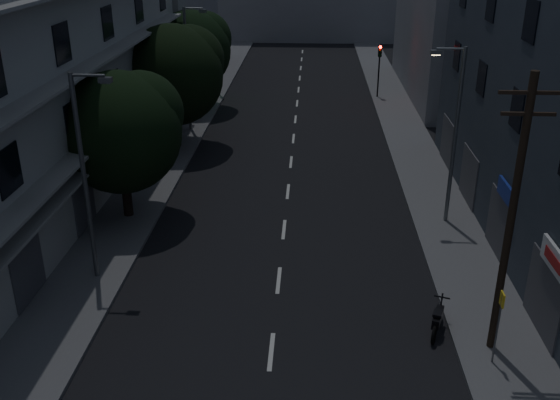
{
  "coord_description": "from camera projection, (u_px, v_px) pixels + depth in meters",
  "views": [
    {
      "loc": [
        1.15,
        -10.1,
        12.66
      ],
      "look_at": [
        0.0,
        12.0,
        3.0
      ],
      "focal_mm": 40.0,
      "sensor_mm": 36.0,
      "label": 1
    }
  ],
  "objects": [
    {
      "name": "lane_markings",
      "position": [
        294.0,
        128.0,
        42.96
      ],
      "size": [
        0.15,
        60.5,
        0.01
      ],
      "color": "beige",
      "rests_on": "ground"
    },
    {
      "name": "traffic_signal_far_right",
      "position": [
        380.0,
        60.0,
        49.31
      ],
      "size": [
        0.28,
        0.37,
        4.1
      ],
      "color": "black",
      "rests_on": "sidewalk_right"
    },
    {
      "name": "street_lamp_left_near",
      "position": [
        86.0,
        169.0,
        22.7
      ],
      "size": [
        1.51,
        0.25,
        8.0
      ],
      "color": "#515558",
      "rests_on": "sidewalk_left"
    },
    {
      "name": "ground",
      "position": [
        291.0,
        159.0,
        37.24
      ],
      "size": [
        160.0,
        160.0,
        0.0
      ],
      "primitive_type": "plane",
      "color": "black",
      "rests_on": "ground"
    },
    {
      "name": "building_left",
      "position": [
        27.0,
        63.0,
        28.61
      ],
      "size": [
        7.0,
        36.0,
        14.0
      ],
      "color": "#A0A09B",
      "rests_on": "ground"
    },
    {
      "name": "street_lamp_right",
      "position": [
        453.0,
        128.0,
        27.36
      ],
      "size": [
        1.51,
        0.25,
        8.0
      ],
      "color": "slate",
      "rests_on": "sidewalk_right"
    },
    {
      "name": "tree_far",
      "position": [
        192.0,
        47.0,
        45.72
      ],
      "size": [
        5.81,
        5.81,
        7.19
      ],
      "color": "black",
      "rests_on": "sidewalk_left"
    },
    {
      "name": "building_far_right",
      "position": [
        450.0,
        13.0,
        49.63
      ],
      "size": [
        6.0,
        20.0,
        13.0
      ],
      "primitive_type": "cube",
      "color": "slate",
      "rests_on": "ground"
    },
    {
      "name": "motorcycle",
      "position": [
        437.0,
        321.0,
        21.09
      ],
      "size": [
        0.83,
        1.8,
        1.2
      ],
      "rotation": [
        0.0,
        0.0,
        -0.34
      ],
      "color": "black",
      "rests_on": "ground"
    },
    {
      "name": "utility_pole",
      "position": [
        512.0,
        215.0,
        18.46
      ],
      "size": [
        1.8,
        0.24,
        9.0
      ],
      "color": "black",
      "rests_on": "sidewalk_right"
    },
    {
      "name": "sidewalk_right",
      "position": [
        418.0,
        160.0,
        36.86
      ],
      "size": [
        3.0,
        90.0,
        0.15
      ],
      "primitive_type": "cube",
      "color": "#565659",
      "rests_on": "ground"
    },
    {
      "name": "tree_mid",
      "position": [
        174.0,
        71.0,
        37.36
      ],
      "size": [
        6.06,
        6.06,
        7.45
      ],
      "color": "black",
      "rests_on": "sidewalk_left"
    },
    {
      "name": "tree_near",
      "position": [
        121.0,
        128.0,
        28.01
      ],
      "size": [
        5.56,
        5.56,
        6.86
      ],
      "color": "black",
      "rests_on": "sidewalk_left"
    },
    {
      "name": "traffic_signal_far_left",
      "position": [
        218.0,
        58.0,
        49.97
      ],
      "size": [
        0.28,
        0.37,
        4.1
      ],
      "color": "black",
      "rests_on": "sidewalk_left"
    },
    {
      "name": "street_lamp_left_far",
      "position": [
        189.0,
        63.0,
        40.57
      ],
      "size": [
        1.51,
        0.25,
        8.0
      ],
      "color": "#525559",
      "rests_on": "sidewalk_left"
    },
    {
      "name": "bus_stop_sign",
      "position": [
        500.0,
        315.0,
        18.9
      ],
      "size": [
        0.06,
        0.35,
        2.52
      ],
      "color": "#595B60",
      "rests_on": "sidewalk_right"
    },
    {
      "name": "sidewalk_left",
      "position": [
        167.0,
        156.0,
        37.57
      ],
      "size": [
        3.0,
        90.0,
        0.15
      ],
      "primitive_type": "cube",
      "color": "#565659",
      "rests_on": "ground"
    }
  ]
}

